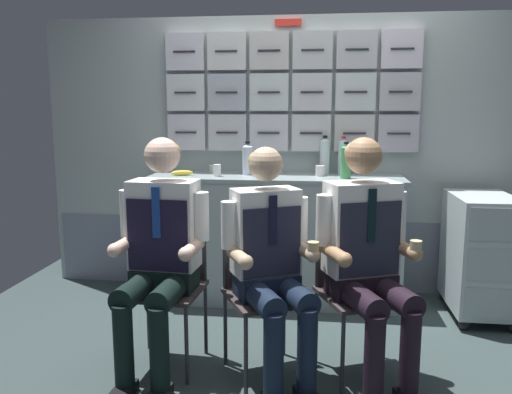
% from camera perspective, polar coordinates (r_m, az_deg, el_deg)
% --- Properties ---
extents(ground, '(4.80, 4.80, 0.04)m').
position_cam_1_polar(ground, '(3.12, 4.74, -18.48)').
color(ground, '#2F3C3C').
extents(galley_bulkhead, '(4.20, 0.14, 2.15)m').
position_cam_1_polar(galley_bulkhead, '(4.13, 5.40, 4.91)').
color(galley_bulkhead, '#A2AEAB').
rests_on(galley_bulkhead, ground).
extents(galley_counter, '(1.88, 0.53, 0.96)m').
position_cam_1_polar(galley_counter, '(3.97, 2.11, -4.50)').
color(galley_counter, '#92A4A7').
rests_on(galley_counter, ground).
extents(service_trolley, '(0.40, 0.65, 0.86)m').
position_cam_1_polar(service_trolley, '(3.96, 23.33, -5.55)').
color(service_trolley, black).
rests_on(service_trolley, ground).
extents(folding_chair_left, '(0.43, 0.43, 0.86)m').
position_cam_1_polar(folding_chair_left, '(3.05, -9.35, -7.96)').
color(folding_chair_left, '#2D2D33').
rests_on(folding_chair_left, ground).
extents(crew_member_left, '(0.51, 0.64, 1.30)m').
position_cam_1_polar(crew_member_left, '(2.86, -10.54, -5.26)').
color(crew_member_left, black).
rests_on(crew_member_left, ground).
extents(folding_chair_right, '(0.54, 0.54, 0.86)m').
position_cam_1_polar(folding_chair_right, '(2.91, 0.48, -8.70)').
color(folding_chair_right, '#2D2D33').
rests_on(folding_chair_right, ground).
extents(crew_member_right, '(0.56, 0.66, 1.25)m').
position_cam_1_polar(crew_member_right, '(2.72, 1.70, -6.51)').
color(crew_member_right, black).
rests_on(crew_member_right, ground).
extents(folding_chair_by_counter, '(0.52, 0.52, 0.86)m').
position_cam_1_polar(folding_chair_by_counter, '(2.97, 10.59, -8.48)').
color(folding_chair_by_counter, '#2D2D33').
rests_on(folding_chair_by_counter, ground).
extents(crew_member_by_counter, '(0.57, 0.70, 1.30)m').
position_cam_1_polar(crew_member_by_counter, '(2.78, 12.14, -5.62)').
color(crew_member_by_counter, black).
rests_on(crew_member_by_counter, ground).
extents(water_bottle_blue_cap, '(0.08, 0.08, 0.25)m').
position_cam_1_polar(water_bottle_blue_cap, '(3.93, -0.93, 4.18)').
color(water_bottle_blue_cap, silver).
rests_on(water_bottle_blue_cap, galley_counter).
extents(sparkling_bottle_green, '(0.08, 0.08, 0.29)m').
position_cam_1_polar(sparkling_bottle_green, '(4.03, 7.54, 4.52)').
color(sparkling_bottle_green, silver).
rests_on(sparkling_bottle_green, galley_counter).
extents(water_bottle_clear, '(0.08, 0.08, 0.26)m').
position_cam_1_polar(water_bottle_clear, '(3.77, 9.80, 3.88)').
color(water_bottle_clear, '#4EA159').
rests_on(water_bottle_clear, galley_counter).
extents(water_bottle_tall, '(0.08, 0.08, 0.29)m').
position_cam_1_polar(water_bottle_tall, '(4.00, 9.55, 4.40)').
color(water_bottle_tall, silver).
rests_on(water_bottle_tall, galley_counter).
extents(paper_cup_blue, '(0.06, 0.06, 0.09)m').
position_cam_1_polar(paper_cup_blue, '(3.86, -4.27, 2.97)').
color(paper_cup_blue, white).
rests_on(paper_cup_blue, galley_counter).
extents(paper_cup_tan, '(0.06, 0.06, 0.06)m').
position_cam_1_polar(paper_cup_tan, '(4.12, -4.73, 3.14)').
color(paper_cup_tan, silver).
rests_on(paper_cup_tan, galley_counter).
extents(coffee_cup_white, '(0.07, 0.07, 0.08)m').
position_cam_1_polar(coffee_cup_white, '(3.89, 7.03, 2.89)').
color(coffee_cup_white, silver).
rests_on(coffee_cup_white, galley_counter).
extents(snack_banana, '(0.17, 0.10, 0.04)m').
position_cam_1_polar(snack_banana, '(3.93, -8.09, 2.63)').
color(snack_banana, yellow).
rests_on(snack_banana, galley_counter).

